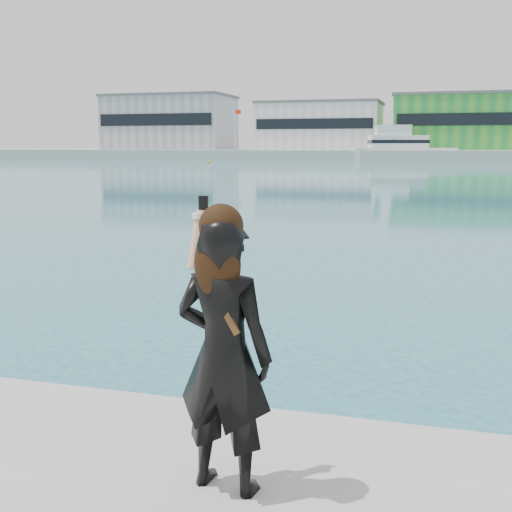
{
  "coord_description": "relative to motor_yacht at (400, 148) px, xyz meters",
  "views": [
    {
      "loc": [
        1.76,
        -3.69,
        2.87
      ],
      "look_at": [
        0.58,
        0.47,
        2.12
      ],
      "focal_mm": 45.0,
      "sensor_mm": 36.0,
      "label": 1
    }
  ],
  "objects": [
    {
      "name": "warehouse_white",
      "position": [
        -16.94,
        13.46,
        4.4
      ],
      "size": [
        24.48,
        15.35,
        9.5
      ],
      "color": "silver",
      "rests_on": "far_quay"
    },
    {
      "name": "warehouse_grey_left",
      "position": [
        -49.94,
        13.46,
        5.4
      ],
      "size": [
        26.52,
        16.36,
        11.5
      ],
      "color": "gray",
      "rests_on": "far_quay"
    },
    {
      "name": "warehouse_green",
      "position": [
        13.06,
        13.46,
        4.9
      ],
      "size": [
        30.6,
        16.36,
        10.5
      ],
      "color": "#218534",
      "rests_on": "far_quay"
    },
    {
      "name": "buoy_far",
      "position": [
        -28.9,
        -20.17,
        -2.36
      ],
      "size": [
        0.5,
        0.5,
        0.5
      ],
      "primitive_type": "sphere",
      "color": "#E4AB0C",
      "rests_on": "ground"
    },
    {
      "name": "woman",
      "position": [
        5.64,
        -114.75,
        -0.67
      ],
      "size": [
        0.66,
        0.48,
        1.77
      ],
      "rotation": [
        0.0,
        0.0,
        3.0
      ],
      "color": "black",
      "rests_on": "near_quay"
    },
    {
      "name": "flagpole_left",
      "position": [
        -32.84,
        6.48,
        4.17
      ],
      "size": [
        1.28,
        0.16,
        8.0
      ],
      "color": "silver",
      "rests_on": "far_quay"
    },
    {
      "name": "motor_yacht",
      "position": [
        0.0,
        0.0,
        0.0
      ],
      "size": [
        18.69,
        9.81,
        8.41
      ],
      "rotation": [
        0.0,
        0.0,
        0.28
      ],
      "color": "white",
      "rests_on": "ground"
    },
    {
      "name": "far_quay",
      "position": [
        5.06,
        15.48,
        -1.36
      ],
      "size": [
        320.0,
        40.0,
        2.0
      ],
      "primitive_type": "cube",
      "color": "#9E9E99",
      "rests_on": "ground"
    }
  ]
}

